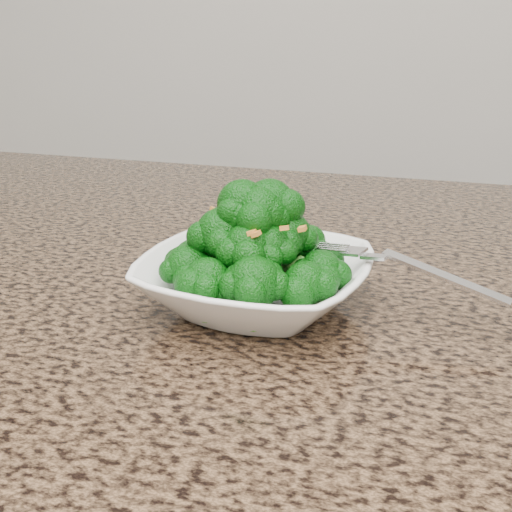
% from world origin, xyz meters
% --- Properties ---
extents(granite_counter, '(1.64, 1.04, 0.03)m').
position_xyz_m(granite_counter, '(0.00, 0.30, 0.89)').
color(granite_counter, brown).
rests_on(granite_counter, cabinet).
extents(bowl, '(0.22, 0.22, 0.05)m').
position_xyz_m(bowl, '(0.10, 0.24, 0.92)').
color(bowl, white).
rests_on(bowl, granite_counter).
extents(broccoli_pile, '(0.18, 0.18, 0.08)m').
position_xyz_m(broccoli_pile, '(0.10, 0.24, 0.99)').
color(broccoli_pile, '#084C09').
rests_on(broccoli_pile, bowl).
extents(garlic_topping, '(0.11, 0.11, 0.01)m').
position_xyz_m(garlic_topping, '(0.10, 0.24, 1.03)').
color(garlic_topping, '#EE983A').
rests_on(garlic_topping, broccoli_pile).
extents(fork, '(0.18, 0.07, 0.01)m').
position_xyz_m(fork, '(0.20, 0.26, 0.96)').
color(fork, silver).
rests_on(fork, bowl).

